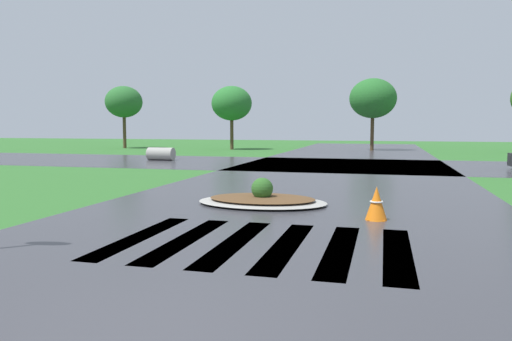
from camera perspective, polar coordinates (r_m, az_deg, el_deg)
asphalt_roadway at (r=14.20m, az=6.52°, el=-2.85°), size 10.27×80.00×0.01m
asphalt_cross_road at (r=25.15m, az=10.15°, el=0.67°), size 90.00×9.25×0.01m
crosswalk_stripes at (r=8.37m, az=0.48°, el=-8.59°), size 4.95×3.49×0.01m
median_island at (r=12.48m, az=0.73°, el=-3.38°), size 3.34×2.26×0.68m
drainage_pipe_stack at (r=28.51m, az=-11.08°, el=1.92°), size 1.55×0.77×0.73m
traffic_cone at (r=10.67m, az=13.92°, el=-3.79°), size 0.46×0.46×0.72m
background_treeline at (r=39.21m, az=9.17°, el=8.13°), size 36.09×5.10×5.71m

